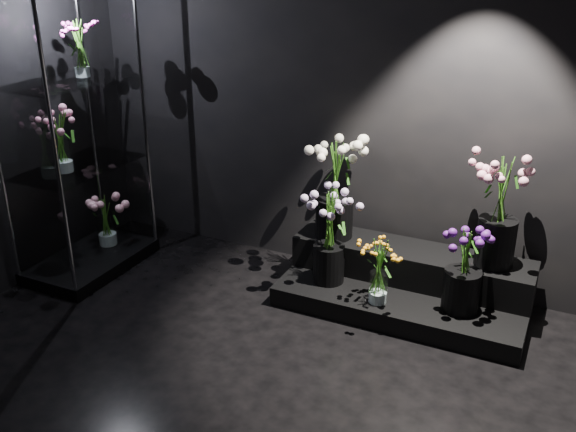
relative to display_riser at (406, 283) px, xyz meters
The scene contains 12 objects.
floor 1.82m from the display_riser, 113.89° to the right, with size 4.00×4.00×0.00m, color black.
wall_back 1.48m from the display_riser, 155.07° to the left, with size 4.00×4.00×0.00m, color black.
display_riser is the anchor object (origin of this frame).
display_case 2.65m from the display_riser, 167.35° to the right, with size 0.59×0.99×2.18m.
bouquet_orange_bells 0.42m from the display_riser, 107.82° to the right, with size 0.30×0.30×0.49m.
bouquet_lilac 0.67m from the display_riser, 160.55° to the right, with size 0.47×0.47×0.69m.
bouquet_purple 0.54m from the display_riser, 22.66° to the right, with size 0.35×0.35×0.59m.
bouquet_cream_roses 0.86m from the display_riser, behind, with size 0.38×0.38×0.74m.
bouquet_pink_roses 0.87m from the display_riser, 11.07° to the left, with size 0.44×0.44×0.75m.
bouquet_case_pink 2.68m from the display_riser, 164.16° to the right, with size 0.41×0.41×0.47m.
bouquet_case_magenta 2.89m from the display_riser, behind, with size 0.27×0.27×0.40m.
bouquet_case_base_pink 2.45m from the display_riser, behind, with size 0.37×0.37×0.42m.
Camera 1 is at (1.71, -2.34, 2.38)m, focal length 40.00 mm.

